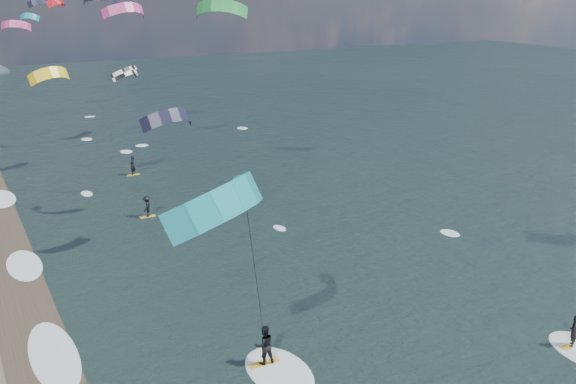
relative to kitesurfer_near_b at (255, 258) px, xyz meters
name	(u,v)px	position (x,y,z in m)	size (l,w,h in m)	color
kitesurfer_near_b	(255,258)	(0.00, 0.00, 0.00)	(7.21, 9.17, 11.48)	gold
far_kitesurfers	(180,191)	(6.58, 27.24, -6.45)	(9.00, 12.00, 1.70)	gold
bg_kite_field	(89,27)	(5.11, 47.31, 4.68)	(14.66, 66.15, 8.88)	red
shoreline_surf	(68,355)	(-5.08, 9.19, -7.27)	(2.40, 79.40, 0.11)	white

